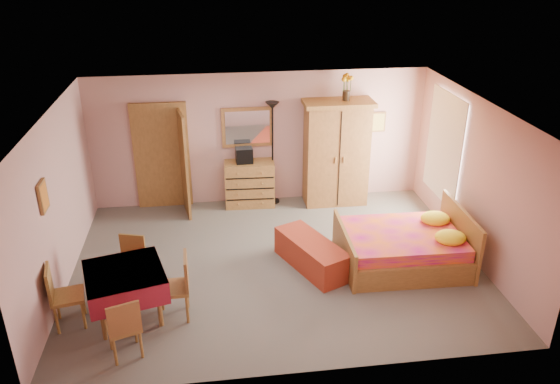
{
  "coord_description": "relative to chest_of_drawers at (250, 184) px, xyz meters",
  "views": [
    {
      "loc": [
        -0.96,
        -7.56,
        4.8
      ],
      "look_at": [
        0.1,
        0.3,
        1.15
      ],
      "focal_mm": 35.0,
      "sensor_mm": 36.0,
      "label": 1
    }
  ],
  "objects": [
    {
      "name": "wardrobe",
      "position": [
        1.7,
        -0.08,
        0.59
      ],
      "size": [
        1.33,
        0.69,
        2.09
      ],
      "primitive_type": "cube",
      "rotation": [
        0.0,
        0.0,
        -0.0
      ],
      "color": "#A06936",
      "rests_on": "floor"
    },
    {
      "name": "floor",
      "position": [
        0.24,
        -2.27,
        -0.45
      ],
      "size": [
        6.5,
        6.5,
        0.0
      ],
      "primitive_type": "plane",
      "color": "#68655C",
      "rests_on": "ground"
    },
    {
      "name": "wall_left",
      "position": [
        -3.01,
        -2.27,
        0.85
      ],
      "size": [
        0.1,
        5.0,
        2.6
      ],
      "primitive_type": "cube",
      "color": "tan",
      "rests_on": "floor"
    },
    {
      "name": "chair_north",
      "position": [
        -2.01,
        -2.72,
        -0.03
      ],
      "size": [
        0.48,
        0.48,
        0.86
      ],
      "primitive_type": "cube",
      "rotation": [
        0.0,
        0.0,
        2.86
      ],
      "color": "#935E32",
      "rests_on": "floor"
    },
    {
      "name": "wall_right",
      "position": [
        3.49,
        -2.27,
        0.85
      ],
      "size": [
        0.1,
        5.0,
        2.6
      ],
      "primitive_type": "cube",
      "color": "tan",
      "rests_on": "floor"
    },
    {
      "name": "chest_of_drawers",
      "position": [
        0.0,
        0.0,
        0.0
      ],
      "size": [
        0.98,
        0.52,
        0.91
      ],
      "primitive_type": "cube",
      "rotation": [
        0.0,
        0.0,
        -0.04
      ],
      "color": "#AE773B",
      "rests_on": "floor"
    },
    {
      "name": "doorway",
      "position": [
        -1.66,
        0.2,
        0.57
      ],
      "size": [
        1.06,
        0.12,
        2.15
      ],
      "primitive_type": "cube",
      "color": "#9E6B35",
      "rests_on": "floor"
    },
    {
      "name": "chair_south",
      "position": [
        -1.93,
        -4.14,
        -0.02
      ],
      "size": [
        0.5,
        0.5,
        0.88
      ],
      "primitive_type": "cube",
      "rotation": [
        0.0,
        0.0,
        0.32
      ],
      "color": "olive",
      "rests_on": "floor"
    },
    {
      "name": "chair_east",
      "position": [
        -1.34,
        -3.44,
        0.02
      ],
      "size": [
        0.45,
        0.45,
        0.96
      ],
      "primitive_type": "cube",
      "rotation": [
        0.0,
        0.0,
        1.6
      ],
      "color": "olive",
      "rests_on": "floor"
    },
    {
      "name": "wall_front",
      "position": [
        0.24,
        -4.77,
        0.85
      ],
      "size": [
        6.5,
        0.1,
        2.6
      ],
      "primitive_type": "cube",
      "color": "tan",
      "rests_on": "floor"
    },
    {
      "name": "window",
      "position": [
        3.45,
        -1.07,
        1.0
      ],
      "size": [
        0.08,
        1.4,
        1.95
      ],
      "primitive_type": "cube",
      "color": "white",
      "rests_on": "wall_right"
    },
    {
      "name": "picture_left",
      "position": [
        -2.98,
        -2.87,
        1.25
      ],
      "size": [
        0.04,
        0.32,
        0.42
      ],
      "primitive_type": "cube",
      "color": "orange",
      "rests_on": "wall_left"
    },
    {
      "name": "sunflower_vase",
      "position": [
        1.84,
        -0.07,
        1.88
      ],
      "size": [
        0.22,
        0.22,
        0.5
      ],
      "primitive_type": "cube",
      "rotation": [
        0.0,
        0.0,
        -0.07
      ],
      "color": "gold",
      "rests_on": "wardrobe"
    },
    {
      "name": "wall_back",
      "position": [
        0.24,
        0.23,
        0.85
      ],
      "size": [
        6.5,
        0.1,
        2.6
      ],
      "primitive_type": "cube",
      "color": "tan",
      "rests_on": "floor"
    },
    {
      "name": "bed",
      "position": [
        2.26,
        -2.51,
        0.01
      ],
      "size": [
        2.03,
        1.62,
        0.92
      ],
      "primitive_type": "cube",
      "rotation": [
        0.0,
        0.0,
        -0.03
      ],
      "color": "#C2137E",
      "rests_on": "floor"
    },
    {
      "name": "floor_lamp",
      "position": [
        0.47,
        0.06,
        0.58
      ],
      "size": [
        0.29,
        0.29,
        2.07
      ],
      "primitive_type": "cube",
      "rotation": [
        0.0,
        0.0,
        -0.11
      ],
      "color": "black",
      "rests_on": "floor"
    },
    {
      "name": "picture_back",
      "position": [
        2.59,
        0.2,
        1.1
      ],
      "size": [
        0.3,
        0.04,
        0.4
      ],
      "primitive_type": "cube",
      "color": "#D8BF59",
      "rests_on": "wall_back"
    },
    {
      "name": "chair_west",
      "position": [
        -2.75,
        -3.42,
        0.01
      ],
      "size": [
        0.49,
        0.49,
        0.93
      ],
      "primitive_type": "cube",
      "rotation": [
        0.0,
        0.0,
        -1.38
      ],
      "color": "#AC7D3A",
      "rests_on": "floor"
    },
    {
      "name": "ceiling",
      "position": [
        0.24,
        -2.27,
        2.15
      ],
      "size": [
        6.5,
        6.5,
        0.0
      ],
      "primitive_type": "plane",
      "rotation": [
        3.14,
        0.0,
        0.0
      ],
      "color": "brown",
      "rests_on": "wall_back"
    },
    {
      "name": "bench",
      "position": [
        0.79,
        -2.44,
        -0.22
      ],
      "size": [
        1.06,
        1.52,
        0.48
      ],
      "primitive_type": "cube",
      "rotation": [
        0.0,
        0.0,
        0.42
      ],
      "color": "maroon",
      "rests_on": "floor"
    },
    {
      "name": "wall_mirror",
      "position": [
        -0.0,
        0.21,
        1.1
      ],
      "size": [
        0.99,
        0.07,
        0.78
      ],
      "primitive_type": "cube",
      "rotation": [
        0.0,
        0.0,
        0.02
      ],
      "color": "silver",
      "rests_on": "wall_back"
    },
    {
      "name": "stereo",
      "position": [
        -0.09,
        -0.01,
        0.6
      ],
      "size": [
        0.33,
        0.25,
        0.3
      ],
      "primitive_type": "cube",
      "rotation": [
        0.0,
        0.0,
        0.05
      ],
      "color": "black",
      "rests_on": "chest_of_drawers"
    },
    {
      "name": "dining_table",
      "position": [
        -1.98,
        -3.36,
        -0.08
      ],
      "size": [
        1.25,
        1.25,
        0.75
      ],
      "primitive_type": "cube",
      "rotation": [
        0.0,
        0.0,
        0.26
      ],
      "color": "maroon",
      "rests_on": "floor"
    }
  ]
}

